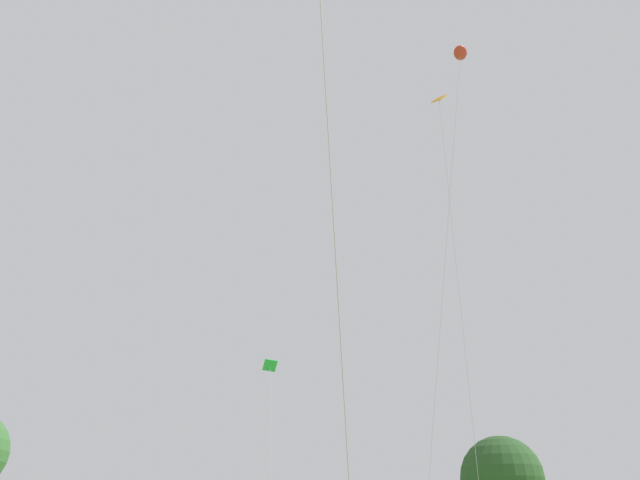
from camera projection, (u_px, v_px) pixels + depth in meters
name	position (u px, v px, depth m)	size (l,w,h in m)	color
small_kite_diamond_red	(270.00, 380.00, 28.00)	(0.84, 3.41, 8.27)	green
small_kite_delta_white	(445.00, 151.00, 33.13)	(1.69, 1.78, 21.68)	orange
small_kite_stunt_black	(460.00, 59.00, 36.14)	(2.75, 4.22, 25.16)	red
tree_oak_right	(502.00, 479.00, 57.40)	(6.90, 6.90, 9.30)	#513823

